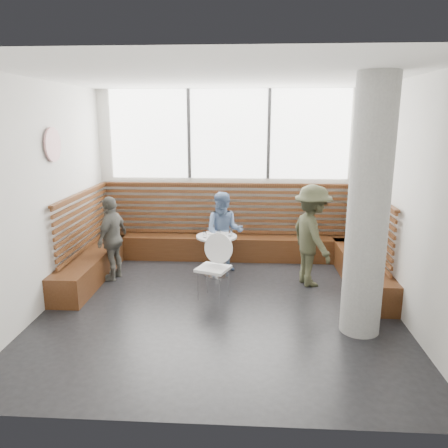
# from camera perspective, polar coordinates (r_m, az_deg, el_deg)

# --- Properties ---
(room) EXTENTS (5.00, 5.00, 3.20)m
(room) POSITION_cam_1_polar(r_m,az_deg,el_deg) (5.98, -0.57, 3.33)
(room) COLOR silver
(room) RESTS_ON ground
(booth) EXTENTS (5.00, 2.50, 1.44)m
(booth) POSITION_cam_1_polar(r_m,az_deg,el_deg) (7.98, 0.33, -2.81)
(booth) COLOR #402210
(booth) RESTS_ON ground
(concrete_column) EXTENTS (0.50, 0.50, 3.20)m
(concrete_column) POSITION_cam_1_polar(r_m,az_deg,el_deg) (5.57, 18.34, 1.81)
(concrete_column) COLOR gray
(concrete_column) RESTS_ON ground
(wall_art) EXTENTS (0.03, 0.50, 0.50)m
(wall_art) POSITION_cam_1_polar(r_m,az_deg,el_deg) (6.90, -21.47, 9.63)
(wall_art) COLOR white
(wall_art) RESTS_ON room
(cafe_table) EXTENTS (0.70, 0.70, 0.71)m
(cafe_table) POSITION_cam_1_polar(r_m,az_deg,el_deg) (7.51, -0.97, -3.04)
(cafe_table) COLOR silver
(cafe_table) RESTS_ON ground
(cafe_chair) EXTENTS (0.47, 0.46, 0.97)m
(cafe_chair) POSITION_cam_1_polar(r_m,az_deg,el_deg) (6.62, -1.37, -4.85)
(cafe_chair) COLOR white
(cafe_chair) RESTS_ON ground
(adult_man) EXTENTS (0.91, 1.21, 1.65)m
(adult_man) POSITION_cam_1_polar(r_m,az_deg,el_deg) (7.18, 11.40, -1.51)
(adult_man) COLOR #3C3E29
(adult_man) RESTS_ON ground
(child_back) EXTENTS (0.72, 0.57, 1.42)m
(child_back) POSITION_cam_1_polar(r_m,az_deg,el_deg) (7.73, 0.00, -1.04)
(child_back) COLOR #5D77A1
(child_back) RESTS_ON ground
(child_left) EXTENTS (0.52, 0.89, 1.43)m
(child_left) POSITION_cam_1_polar(r_m,az_deg,el_deg) (7.56, -14.37, -1.79)
(child_left) COLOR #605F57
(child_left) RESTS_ON ground
(plate_near) EXTENTS (0.21, 0.21, 0.01)m
(plate_near) POSITION_cam_1_polar(r_m,az_deg,el_deg) (7.61, -1.63, -1.19)
(plate_near) COLOR white
(plate_near) RESTS_ON cafe_table
(plate_far) EXTENTS (0.22, 0.22, 0.02)m
(plate_far) POSITION_cam_1_polar(r_m,az_deg,el_deg) (7.58, -0.53, -1.24)
(plate_far) COLOR white
(plate_far) RESTS_ON cafe_table
(glass_left) EXTENTS (0.06, 0.06, 0.10)m
(glass_left) POSITION_cam_1_polar(r_m,az_deg,el_deg) (7.36, -2.54, -1.37)
(glass_left) COLOR white
(glass_left) RESTS_ON cafe_table
(glass_mid) EXTENTS (0.07, 0.07, 0.11)m
(glass_mid) POSITION_cam_1_polar(r_m,az_deg,el_deg) (7.41, -0.67, -1.22)
(glass_mid) COLOR white
(glass_mid) RESTS_ON cafe_table
(glass_right) EXTENTS (0.07, 0.07, 0.10)m
(glass_right) POSITION_cam_1_polar(r_m,az_deg,el_deg) (7.44, 0.85, -1.18)
(glass_right) COLOR white
(glass_right) RESTS_ON cafe_table
(menu_card) EXTENTS (0.24, 0.19, 0.00)m
(menu_card) POSITION_cam_1_polar(r_m,az_deg,el_deg) (7.24, -1.06, -2.02)
(menu_card) COLOR #A5C64C
(menu_card) RESTS_ON cafe_table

